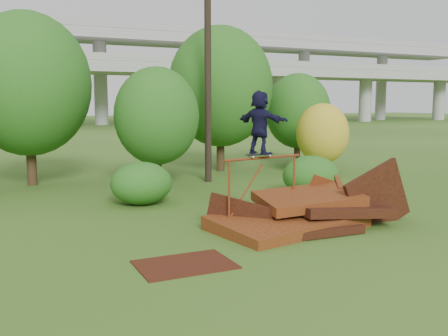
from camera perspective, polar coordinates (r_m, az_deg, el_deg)
name	(u,v)px	position (r m, az deg, el deg)	size (l,w,h in m)	color
ground	(291,243)	(12.00, 7.62, -8.52)	(240.00, 240.00, 0.00)	#2D5116
scrap_pile	(306,213)	(13.56, 9.32, -5.12)	(5.89, 3.03, 2.26)	#3E1C0B
grind_rail	(263,177)	(13.43, 4.49, -1.00)	(2.51, 0.47, 1.86)	maroon
skateboard	(260,154)	(13.27, 4.09, 1.55)	(0.81, 0.33, 0.08)	black
skater	(260,122)	(13.21, 4.12, 5.23)	(1.55, 0.49, 1.67)	black
flat_plate	(185,264)	(10.39, -4.50, -10.93)	(1.93, 1.38, 0.03)	#3D170D
tree_1	(28,84)	(21.32, -21.53, 8.89)	(4.92, 4.92, 6.85)	black
tree_2	(157,116)	(19.77, -7.68, 5.90)	(3.33, 3.33, 4.70)	black
tree_3	(220,87)	(24.08, -0.41, 9.26)	(4.99, 4.99, 6.92)	black
tree_4	(323,134)	(23.01, 11.19, 3.88)	(2.38, 2.38, 3.28)	black
tree_5	(298,111)	(26.89, 8.44, 6.46)	(3.45, 3.45, 4.85)	black
shrub_left	(141,183)	(16.41, -9.42, -1.73)	(2.01, 1.86, 1.39)	#1A5316
shrub_right	(311,176)	(17.87, 9.91, -0.90)	(2.05, 1.88, 1.45)	#1A5316
utility_pole	(208,60)	(20.82, -1.86, 12.26)	(1.40, 0.28, 9.91)	black
freeway_overpass	(37,50)	(73.20, -20.63, 12.51)	(160.00, 15.00, 13.70)	gray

